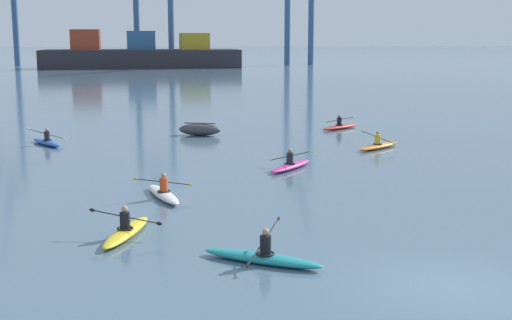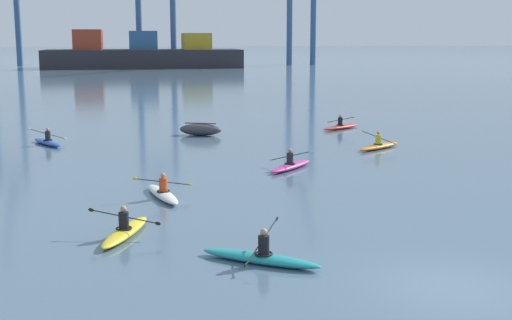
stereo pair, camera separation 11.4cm
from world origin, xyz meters
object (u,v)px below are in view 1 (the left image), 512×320
Objects in this scene: kayak_orange at (378,146)px; kayak_red at (340,126)px; kayak_magenta at (291,165)px; kayak_blue at (47,142)px; capsized_dinghy at (200,130)px; kayak_white at (163,193)px; container_barge at (140,54)px; kayak_teal at (262,257)px; kayak_yellow at (126,231)px.

kayak_orange and kayak_red have the same top height.
kayak_blue reaches higher than kayak_magenta.
kayak_magenta reaches higher than capsized_dinghy.
kayak_blue is (-5.64, 13.86, 0.00)m from kayak_white.
kayak_teal is (0.73, -116.53, -2.31)m from container_barge.
kayak_yellow is at bearing 138.07° from kayak_teal.
kayak_magenta reaches higher than kayak_orange.
kayak_white is 1.18× the size of kayak_magenta.
capsized_dinghy is at bearing 142.60° from kayak_orange.
container_barge is 104.13m from kayak_magenta.
container_barge is 113.43m from kayak_yellow.
kayak_blue is at bearing 141.23° from kayak_magenta.
container_barge reaches higher than kayak_yellow.
capsized_dinghy is 0.83× the size of kayak_yellow.
kayak_white is (-1.44, -108.57, -2.31)m from container_barge.
capsized_dinghy is 9.26m from kayak_red.
kayak_white is 1.11× the size of kayak_orange.
kayak_teal reaches higher than kayak_red.
kayak_magenta is at bearing -116.44° from kayak_red.
kayak_teal is 0.92× the size of kayak_yellow.
capsized_dinghy is at bearing 79.26° from kayak_white.
kayak_white is 1.05× the size of kayak_blue.
kayak_yellow is at bearing -77.04° from kayak_blue.
kayak_yellow is at bearing -127.84° from kayak_magenta.
kayak_blue is at bearing 102.96° from kayak_yellow.
container_barge reaches higher than kayak_teal.
container_barge is 99.90m from kayak_orange.
container_barge is 10.84× the size of kayak_yellow.
capsized_dinghy is at bearing 13.63° from kayak_blue.
kayak_orange is at bearing 37.97° from kayak_white.
kayak_white is 7.48m from kayak_magenta.
kayak_orange is at bearing -37.40° from capsized_dinghy.
kayak_blue reaches higher than kayak_white.
kayak_white reaches higher than capsized_dinghy.
kayak_orange is at bearing 38.37° from kayak_magenta.
kayak_orange is 7.96m from kayak_red.
kayak_orange is at bearing 60.68° from kayak_teal.
kayak_red is 0.96× the size of kayak_blue.
kayak_magenta is at bearing 52.16° from kayak_yellow.
container_barge is at bearing 92.47° from kayak_magenta.
kayak_yellow is 19.15m from kayak_blue.
kayak_blue is at bearing 112.15° from kayak_white.
kayak_red is (6.27, 12.62, 0.00)m from kayak_magenta.
container_barge is 11.24× the size of kayak_blue.
container_barge is 92.05m from kayak_red.
container_barge is 10.67× the size of kayak_white.
capsized_dinghy is 21.22m from kayak_yellow.
kayak_orange reaches higher than capsized_dinghy.
kayak_teal is (2.17, -7.96, 0.00)m from kayak_white.
kayak_blue reaches higher than capsized_dinghy.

